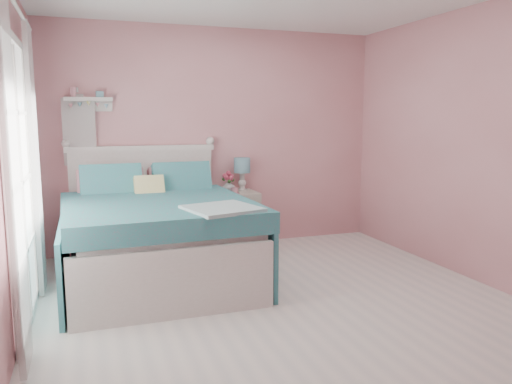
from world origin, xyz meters
TOP-DOWN VIEW (x-y plane):
  - floor at (0.00, 0.00)m, footprint 4.50×4.50m
  - room_shell at (0.00, 0.00)m, footprint 4.50×4.50m
  - bed at (-0.89, 1.18)m, footprint 1.74×2.16m
  - nightstand at (0.17, 2.00)m, footprint 0.47×0.47m
  - table_lamp at (0.27, 2.10)m, footprint 0.20×0.20m
  - vase at (0.07, 1.98)m, footprint 0.19×0.19m
  - teacup at (0.11, 1.86)m, footprint 0.10×0.10m
  - roses at (0.07, 1.98)m, footprint 0.14×0.11m
  - wall_shelf at (-1.44, 2.19)m, footprint 0.50×0.15m
  - hanging_dress at (-1.55, 2.18)m, footprint 0.34×0.03m
  - french_door at (-1.97, 0.40)m, footprint 0.04×1.32m
  - curtain_near at (-1.92, -0.34)m, footprint 0.04×0.40m
  - curtain_far at (-1.92, 1.14)m, footprint 0.04×0.40m

SIDE VIEW (x-z plane):
  - floor at x=0.00m, z-range 0.00..0.00m
  - nightstand at x=0.17m, z-range 0.00..0.68m
  - bed at x=-0.89m, z-range -0.21..1.03m
  - teacup at x=0.11m, z-range 0.68..0.75m
  - vase at x=0.07m, z-range 0.68..0.84m
  - roses at x=0.07m, z-range 0.81..0.93m
  - table_lamp at x=0.27m, z-range 0.76..1.15m
  - french_door at x=-1.97m, z-range -0.01..2.15m
  - curtain_near at x=-1.92m, z-range 0.02..2.34m
  - curtain_far at x=-1.92m, z-range 0.02..2.34m
  - hanging_dress at x=-1.55m, z-range 1.04..1.76m
  - room_shell at x=0.00m, z-range -0.67..3.83m
  - wall_shelf at x=-1.44m, z-range 1.61..1.86m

